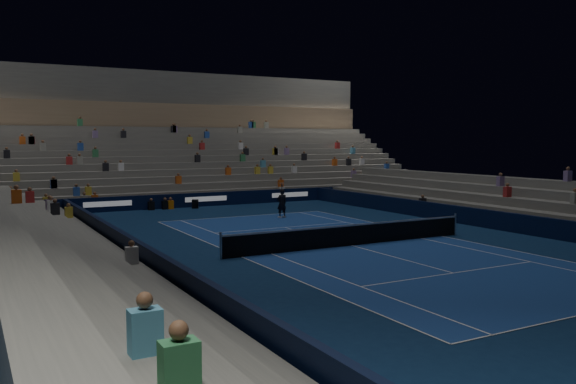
% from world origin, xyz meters
% --- Properties ---
extents(ground, '(90.00, 90.00, 0.00)m').
position_xyz_m(ground, '(0.00, 0.00, 0.00)').
color(ground, '#0B2246').
rests_on(ground, ground).
extents(court_surface, '(10.97, 23.77, 0.01)m').
position_xyz_m(court_surface, '(0.00, 0.00, 0.01)').
color(court_surface, navy).
rests_on(court_surface, ground).
extents(sponsor_barrier_far, '(44.00, 0.25, 1.00)m').
position_xyz_m(sponsor_barrier_far, '(0.00, 18.50, 0.50)').
color(sponsor_barrier_far, black).
rests_on(sponsor_barrier_far, ground).
extents(sponsor_barrier_east, '(0.25, 37.00, 1.00)m').
position_xyz_m(sponsor_barrier_east, '(9.70, 0.00, 0.50)').
color(sponsor_barrier_east, black).
rests_on(sponsor_barrier_east, ground).
extents(sponsor_barrier_west, '(0.25, 37.00, 1.00)m').
position_xyz_m(sponsor_barrier_west, '(-9.70, 0.00, 0.50)').
color(sponsor_barrier_west, black).
rests_on(sponsor_barrier_west, ground).
extents(grandstand_main, '(44.00, 15.20, 11.20)m').
position_xyz_m(grandstand_main, '(0.00, 27.90, 3.38)').
color(grandstand_main, '#63635F').
rests_on(grandstand_main, ground).
extents(grandstand_east, '(5.00, 37.00, 2.50)m').
position_xyz_m(grandstand_east, '(13.17, 0.00, 0.92)').
color(grandstand_east, slate).
rests_on(grandstand_east, ground).
extents(grandstand_west, '(5.00, 37.00, 2.50)m').
position_xyz_m(grandstand_west, '(-13.17, 0.00, 0.92)').
color(grandstand_west, slate).
rests_on(grandstand_west, ground).
extents(tennis_net, '(12.90, 0.10, 1.10)m').
position_xyz_m(tennis_net, '(0.00, 0.00, 0.50)').
color(tennis_net, '#B2B2B7').
rests_on(tennis_net, ground).
extents(tennis_player, '(0.66, 0.44, 1.79)m').
position_xyz_m(tennis_player, '(1.83, 10.12, 0.89)').
color(tennis_player, black).
rests_on(tennis_player, ground).
extents(broadcast_camera, '(0.63, 0.99, 0.60)m').
position_xyz_m(broadcast_camera, '(-1.10, 17.64, 0.31)').
color(broadcast_camera, black).
rests_on(broadcast_camera, ground).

